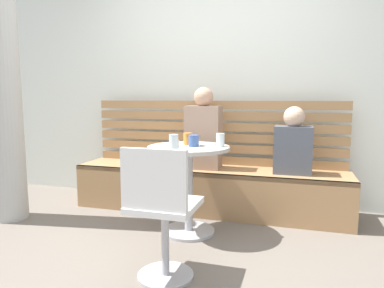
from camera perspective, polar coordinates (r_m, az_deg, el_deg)
name	(u,v)px	position (r m, az deg, el deg)	size (l,w,h in m)	color
ground	(166,264)	(2.55, -4.32, -18.93)	(8.00, 8.00, 0.00)	#70665B
back_wall	(219,69)	(3.87, 4.40, 12.17)	(5.20, 0.10, 2.90)	silver
concrete_pillar	(1,68)	(3.65, -28.78, 10.78)	(0.32, 0.32, 2.80)	#B2B2AD
booth_bench	(208,189)	(3.55, 2.66, -7.41)	(2.70, 0.52, 0.44)	#A87C51
booth_backrest	(214,132)	(3.68, 3.63, 1.94)	(2.65, 0.04, 0.67)	#9A7249
cafe_table	(189,172)	(2.91, -0.54, -4.67)	(0.68, 0.68, 0.74)	#ADADB2
white_chair	(161,209)	(2.16, -5.07, -10.54)	(0.40, 0.40, 0.85)	#ADADB2
person_adult	(203,132)	(3.44, 1.89, 1.94)	(0.34, 0.22, 0.80)	#9E7F6B
person_child_left	(293,144)	(3.34, 16.18, -0.04)	(0.34, 0.22, 0.62)	#4C515B
cup_water_clear	(220,140)	(2.84, 4.66, 0.65)	(0.07, 0.07, 0.11)	white
cup_glass_tall	(174,142)	(2.66, -3.01, 0.30)	(0.07, 0.07, 0.12)	silver
cup_espresso_small	(176,143)	(2.84, -2.67, 0.09)	(0.06, 0.06, 0.06)	silver
cup_tumbler_orange	(188,139)	(2.96, -0.70, 0.85)	(0.07, 0.07, 0.10)	orange
cup_mug_blue	(194,141)	(2.85, 0.28, 0.53)	(0.08, 0.08, 0.10)	#3D5B9E
plate_small	(206,144)	(2.96, 2.27, -0.02)	(0.17, 0.17, 0.01)	white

